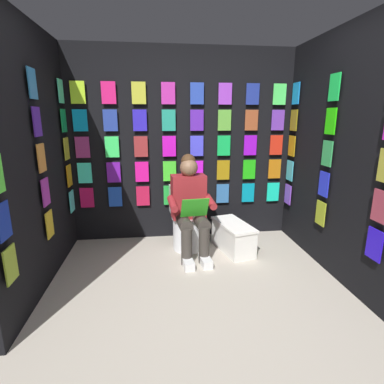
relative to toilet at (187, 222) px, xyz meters
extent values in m
plane|color=#B2A899|center=(0.01, 1.66, -0.33)|extent=(30.00, 30.00, 0.00)
cube|color=black|center=(0.01, -0.40, 0.90)|extent=(2.97, 0.10, 2.46)
cube|color=#BE104D|center=(1.26, -0.32, 0.27)|extent=(0.17, 0.01, 0.26)
cube|color=blue|center=(0.91, -0.32, 0.27)|extent=(0.17, 0.01, 0.26)
cube|color=#BE173E|center=(0.55, -0.32, 0.27)|extent=(0.17, 0.01, 0.26)
cube|color=green|center=(0.19, -0.32, 0.27)|extent=(0.17, 0.01, 0.26)
cube|color=#106C91|center=(-0.17, -0.32, 0.27)|extent=(0.17, 0.01, 0.26)
cube|color=#2E67A6|center=(-0.52, -0.32, 0.27)|extent=(0.17, 0.01, 0.26)
cube|color=#088CAC|center=(-0.88, -0.32, 0.27)|extent=(0.17, 0.01, 0.26)
cube|color=#14DAAB|center=(-1.24, -0.32, 0.27)|extent=(0.17, 0.01, 0.26)
cube|color=#3BF1D4|center=(1.26, -0.32, 0.59)|extent=(0.17, 0.01, 0.26)
cube|color=#6D17A8|center=(0.91, -0.32, 0.59)|extent=(0.17, 0.01, 0.26)
cube|color=#E91492|center=(0.55, -0.32, 0.59)|extent=(0.17, 0.01, 0.26)
cube|color=#43DF2E|center=(0.19, -0.32, 0.59)|extent=(0.17, 0.01, 0.26)
cube|color=#DB19F1|center=(-0.17, -0.32, 0.59)|extent=(0.17, 0.01, 0.26)
cube|color=#9F770F|center=(-0.52, -0.32, 0.59)|extent=(0.17, 0.01, 0.26)
cube|color=#1EB914|center=(-0.88, -0.32, 0.59)|extent=(0.17, 0.01, 0.26)
cube|color=#BA6511|center=(-1.24, -0.32, 0.59)|extent=(0.17, 0.01, 0.26)
cube|color=#902A70|center=(1.26, -0.32, 0.92)|extent=(0.17, 0.01, 0.26)
cube|color=#38EC62|center=(0.91, -0.32, 0.92)|extent=(0.17, 0.01, 0.26)
cube|color=maroon|center=(0.55, -0.32, 0.92)|extent=(0.17, 0.01, 0.26)
cube|color=#D413CA|center=(0.19, -0.32, 0.92)|extent=(0.17, 0.01, 0.26)
cube|color=#4546F1|center=(-0.17, -0.32, 0.92)|extent=(0.17, 0.01, 0.26)
cube|color=green|center=(-0.52, -0.32, 0.92)|extent=(0.17, 0.01, 0.26)
cube|color=#9311D7|center=(-0.88, -0.32, 0.92)|extent=(0.17, 0.01, 0.26)
cube|color=red|center=(-1.24, -0.32, 0.92)|extent=(0.17, 0.01, 0.26)
cube|color=#0C95DA|center=(1.26, -0.32, 1.24)|extent=(0.17, 0.01, 0.26)
cube|color=#263D9C|center=(0.91, -0.32, 1.24)|extent=(0.17, 0.01, 0.26)
cube|color=#2D21C9|center=(0.55, -0.32, 1.24)|extent=(0.17, 0.01, 0.26)
cube|color=teal|center=(0.19, -0.32, 1.24)|extent=(0.17, 0.01, 0.26)
cube|color=#5822B6|center=(-0.17, -0.32, 1.24)|extent=(0.17, 0.01, 0.26)
cube|color=#5EAD3B|center=(-0.52, -0.32, 1.24)|extent=(0.17, 0.01, 0.26)
cube|color=#9D4A28|center=(-0.88, -0.32, 1.24)|extent=(0.17, 0.01, 0.26)
cube|color=purple|center=(-1.24, -0.32, 1.24)|extent=(0.17, 0.01, 0.26)
cube|color=#B9F029|center=(1.26, -0.32, 1.56)|extent=(0.17, 0.01, 0.26)
cube|color=#EF1C73|center=(0.91, -0.32, 1.56)|extent=(0.17, 0.01, 0.26)
cube|color=gold|center=(0.55, -0.32, 1.56)|extent=(0.17, 0.01, 0.26)
cube|color=#C22BA4|center=(0.19, -0.32, 1.56)|extent=(0.17, 0.01, 0.26)
cube|color=#2846B7|center=(-0.17, -0.32, 1.56)|extent=(0.17, 0.01, 0.26)
cube|color=purple|center=(-0.52, -0.32, 1.56)|extent=(0.17, 0.01, 0.26)
cube|color=navy|center=(-0.88, -0.32, 1.56)|extent=(0.17, 0.01, 0.26)
cube|color=#51EE5F|center=(-1.24, -0.32, 1.56)|extent=(0.17, 0.01, 0.26)
cube|color=black|center=(-1.47, 0.66, 0.90)|extent=(0.10, 2.02, 2.46)
cube|color=#8642D6|center=(-1.39, -0.17, 0.27)|extent=(0.01, 0.17, 0.26)
cube|color=#A0B127|center=(-1.39, 0.66, 0.27)|extent=(0.01, 0.17, 0.26)
cube|color=#2510D8|center=(-1.39, 1.48, 0.27)|extent=(0.01, 0.17, 0.26)
cube|color=#41BDD8|center=(-1.39, -0.17, 0.59)|extent=(0.01, 0.17, 0.26)
cube|color=#242EE0|center=(-1.39, 0.66, 0.59)|extent=(0.01, 0.17, 0.26)
cube|color=#9F3749|center=(-1.39, 1.48, 0.59)|extent=(0.01, 0.17, 0.26)
cube|color=#B88A13|center=(-1.39, -0.17, 0.92)|extent=(0.01, 0.17, 0.26)
cube|color=green|center=(-1.39, 0.66, 0.92)|extent=(0.01, 0.17, 0.26)
cube|color=olive|center=(-1.39, -0.17, 1.24)|extent=(0.01, 0.17, 0.26)
cube|color=#25E30B|center=(-1.39, 0.66, 1.24)|extent=(0.01, 0.17, 0.26)
cube|color=#198DF1|center=(-1.39, -0.17, 1.56)|extent=(0.01, 0.17, 0.26)
cube|color=#1BD74D|center=(-1.39, 0.66, 1.56)|extent=(0.01, 0.17, 0.26)
cube|color=black|center=(1.50, 0.66, 0.90)|extent=(0.10, 2.02, 2.46)
cube|color=#88A529|center=(1.41, 1.48, 0.27)|extent=(0.01, 0.17, 0.26)
cube|color=gold|center=(1.41, 0.66, 0.27)|extent=(0.01, 0.17, 0.26)
cube|color=#53F0E8|center=(1.41, -0.17, 0.27)|extent=(0.01, 0.17, 0.26)
cube|color=#132B97|center=(1.41, 1.48, 0.59)|extent=(0.01, 0.17, 0.26)
cube|color=purple|center=(1.41, 0.66, 0.59)|extent=(0.01, 0.17, 0.26)
cube|color=orange|center=(1.41, -0.17, 0.59)|extent=(0.01, 0.17, 0.26)
cube|color=orange|center=(1.41, 0.66, 0.92)|extent=(0.01, 0.17, 0.26)
cube|color=gold|center=(1.41, -0.17, 0.92)|extent=(0.01, 0.17, 0.26)
cube|color=#481F95|center=(1.41, 0.66, 1.24)|extent=(0.01, 0.17, 0.26)
cube|color=#139343|center=(1.41, -0.17, 1.24)|extent=(0.01, 0.17, 0.26)
cube|color=teal|center=(1.41, 0.66, 1.56)|extent=(0.01, 0.17, 0.26)
cube|color=#4EEBB5|center=(1.41, -0.17, 1.56)|extent=(0.01, 0.17, 0.26)
cylinder|color=white|center=(-0.01, 0.08, -0.13)|extent=(0.38, 0.38, 0.40)
cylinder|color=white|center=(-0.01, 0.08, 0.09)|extent=(0.41, 0.41, 0.02)
cube|color=white|center=(0.02, -0.18, 0.25)|extent=(0.40, 0.21, 0.36)
cylinder|color=white|center=(0.01, -0.09, 0.25)|extent=(0.39, 0.10, 0.39)
cube|color=maroon|center=(-0.01, 0.11, 0.36)|extent=(0.42, 0.26, 0.52)
sphere|color=brown|center=(-0.01, 0.14, 0.71)|extent=(0.21, 0.21, 0.21)
sphere|color=#472D19|center=(-0.01, 0.11, 0.78)|extent=(0.17, 0.17, 0.17)
cylinder|color=#38332D|center=(-0.13, 0.30, 0.11)|extent=(0.19, 0.41, 0.15)
cylinder|color=#38332D|center=(0.07, 0.32, 0.11)|extent=(0.19, 0.41, 0.15)
cylinder|color=#38332D|center=(-0.14, 0.48, -0.11)|extent=(0.12, 0.12, 0.42)
cylinder|color=#38332D|center=(0.06, 0.49, -0.11)|extent=(0.12, 0.12, 0.42)
cube|color=white|center=(-0.15, 0.54, -0.28)|extent=(0.13, 0.27, 0.09)
cube|color=white|center=(0.05, 0.55, -0.28)|extent=(0.13, 0.27, 0.09)
cylinder|color=maroon|center=(-0.24, 0.27, 0.33)|extent=(0.11, 0.32, 0.13)
cylinder|color=maroon|center=(0.19, 0.31, 0.33)|extent=(0.11, 0.32, 0.13)
cube|color=green|center=(-0.04, 0.45, 0.32)|extent=(0.31, 0.16, 0.23)
cube|color=white|center=(-0.55, 0.20, -0.17)|extent=(0.43, 0.69, 0.32)
cube|color=white|center=(-0.55, 0.20, 0.01)|extent=(0.45, 0.71, 0.03)
camera|label=1|loc=(0.38, 3.55, 1.28)|focal=28.03mm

